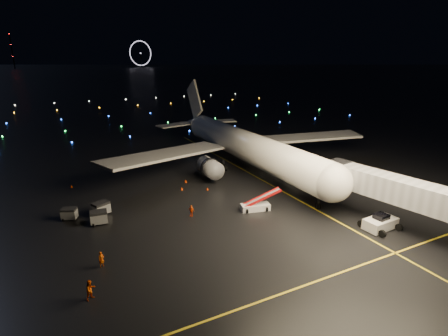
{
  "coord_description": "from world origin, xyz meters",
  "views": [
    {
      "loc": [
        -20.04,
        -31.43,
        20.52
      ],
      "look_at": [
        2.1,
        12.0,
        5.0
      ],
      "focal_mm": 28.0,
      "sensor_mm": 36.0,
      "label": 1
    }
  ],
  "objects": [
    {
      "name": "radio_mast",
      "position": [
        -60.0,
        740.0,
        32.0
      ],
      "size": [
        1.8,
        1.8,
        64.0
      ],
      "primitive_type": "cylinder",
      "color": "black",
      "rests_on": "ground"
    },
    {
      "name": "crew_c",
      "position": [
        -4.44,
        8.88,
        0.8
      ],
      "size": [
        0.86,
        0.99,
        1.6
      ],
      "primitive_type": "imported",
      "rotation": [
        0.0,
        0.0,
        -0.95
      ],
      "color": "#FF5807",
      "rests_on": "ground"
    },
    {
      "name": "lane_centre",
      "position": [
        12.0,
        15.0,
        0.01
      ],
      "size": [
        0.25,
        80.0,
        0.02
      ],
      "primitive_type": "cube",
      "color": "gold",
      "rests_on": "ground"
    },
    {
      "name": "baggage_cart_0",
      "position": [
        -15.17,
        14.94,
        0.89
      ],
      "size": [
        2.51,
        2.2,
        1.78
      ],
      "primitive_type": "cube",
      "rotation": [
        0.0,
        0.0,
        0.43
      ],
      "color": "gray",
      "rests_on": "ground"
    },
    {
      "name": "lane_cross",
      "position": [
        -5.0,
        -10.0,
        0.01
      ],
      "size": [
        60.0,
        0.25,
        0.02
      ],
      "primitive_type": "cube",
      "color": "gold",
      "rests_on": "ground"
    },
    {
      "name": "baggage_cart_2",
      "position": [
        -19.15,
        15.29,
        0.79
      ],
      "size": [
        2.22,
        1.94,
        1.58
      ],
      "primitive_type": "cube",
      "rotation": [
        0.0,
        0.0,
        -0.42
      ],
      "color": "gray",
      "rests_on": "ground"
    },
    {
      "name": "ground",
      "position": [
        0.0,
        300.0,
        0.0
      ],
      "size": [
        2000.0,
        2000.0,
        0.0
      ],
      "primitive_type": "plane",
      "color": "black",
      "rests_on": "ground"
    },
    {
      "name": "belt_loader",
      "position": [
        4.29,
        6.63,
        1.43
      ],
      "size": [
        6.12,
        2.99,
        2.87
      ],
      "primitive_type": null,
      "rotation": [
        0.0,
        0.0,
        -0.24
      ],
      "color": "silver",
      "rests_on": "ground"
    },
    {
      "name": "taxiway_lights",
      "position": [
        0.0,
        106.0,
        0.18
      ],
      "size": [
        164.0,
        92.0,
        0.36
      ],
      "primitive_type": null,
      "color": "black",
      "rests_on": "ground"
    },
    {
      "name": "ferris_wheel",
      "position": [
        170.0,
        720.0,
        26.0
      ],
      "size": [
        49.33,
        16.8,
        52.0
      ],
      "primitive_type": null,
      "rotation": [
        0.0,
        0.0,
        0.26
      ],
      "color": "black",
      "rests_on": "ground"
    },
    {
      "name": "safety_cone_2",
      "position": [
        -2.15,
        18.69,
        0.23
      ],
      "size": [
        0.44,
        0.44,
        0.46
      ],
      "primitive_type": "cone",
      "rotation": [
        0.0,
        0.0,
        -0.1
      ],
      "color": "#F93C00",
      "rests_on": "ground"
    },
    {
      "name": "safety_cone_0",
      "position": [
        1.47,
        16.73,
        0.22
      ],
      "size": [
        0.42,
        0.42,
        0.44
      ],
      "primitive_type": "cone",
      "rotation": [
        0.0,
        0.0,
        0.1
      ],
      "color": "#F93C00",
      "rests_on": "ground"
    },
    {
      "name": "pushback_tug",
      "position": [
        15.17,
        -5.26,
        1.01
      ],
      "size": [
        4.36,
        2.46,
        2.02
      ],
      "primitive_type": "cube",
      "rotation": [
        0.0,
        0.0,
        0.06
      ],
      "color": "silver",
      "rests_on": "ground"
    },
    {
      "name": "safety_cone_1",
      "position": [
        -0.29,
        21.76,
        0.24
      ],
      "size": [
        0.5,
        0.5,
        0.47
      ],
      "primitive_type": "cone",
      "rotation": [
        0.0,
        0.0,
        -0.22
      ],
      "color": "#F93C00",
      "rests_on": "ground"
    },
    {
      "name": "crew_a",
      "position": [
        -17.08,
        1.94,
        0.84
      ],
      "size": [
        0.72,
        0.6,
        1.68
      ],
      "primitive_type": "imported",
      "rotation": [
        0.0,
        0.0,
        0.39
      ],
      "color": "#FF5807",
      "rests_on": "ground"
    },
    {
      "name": "baggage_cart_1",
      "position": [
        -15.86,
        12.15,
        0.88
      ],
      "size": [
        2.23,
        1.69,
        1.76
      ],
      "primitive_type": "cube",
      "rotation": [
        0.0,
        0.0,
        -0.12
      ],
      "color": "gray",
      "rests_on": "ground"
    },
    {
      "name": "safety_cone_3",
      "position": [
        -18.0,
        27.93,
        0.24
      ],
      "size": [
        0.45,
        0.45,
        0.48
      ],
      "primitive_type": "cone",
      "rotation": [
        0.0,
        0.0,
        -0.07
      ],
      "color": "#F93C00",
      "rests_on": "ground"
    },
    {
      "name": "crew_b",
      "position": [
        -18.69,
        -2.88,
        0.96
      ],
      "size": [
        1.17,
        1.08,
        1.92
      ],
      "primitive_type": "imported",
      "rotation": [
        0.0,
        0.0,
        0.49
      ],
      "color": "#FF5807",
      "rests_on": "ground"
    },
    {
      "name": "airliner",
      "position": [
        12.47,
        26.51,
        7.7
      ],
      "size": [
        54.55,
        51.84,
        15.41
      ],
      "primitive_type": null,
      "rotation": [
        0.0,
        0.0,
        -0.0
      ],
      "color": "silver",
      "rests_on": "ground"
    }
  ]
}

